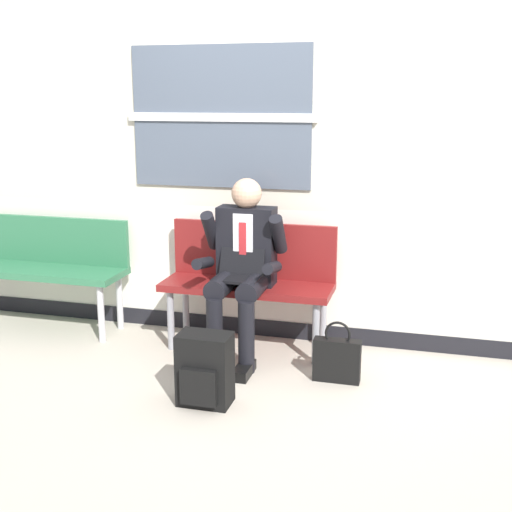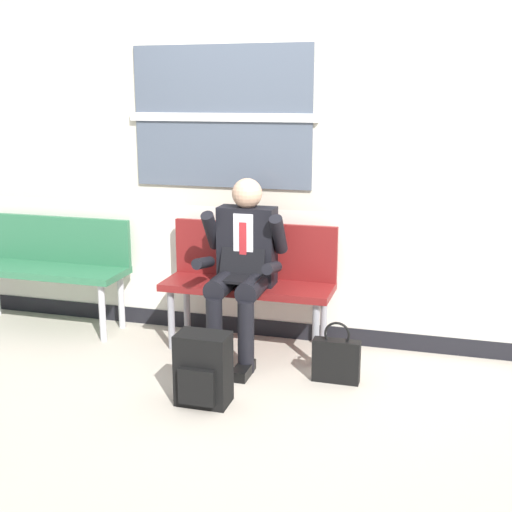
{
  "view_description": "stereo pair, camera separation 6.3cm",
  "coord_description": "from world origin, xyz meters",
  "px_view_note": "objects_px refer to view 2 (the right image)",
  "views": [
    {
      "loc": [
        1.0,
        -4.07,
        1.8
      ],
      "look_at": [
        -0.12,
        0.04,
        0.75
      ],
      "focal_mm": 46.08,
      "sensor_mm": 36.0,
      "label": 1
    },
    {
      "loc": [
        1.06,
        -4.05,
        1.8
      ],
      "look_at": [
        -0.12,
        0.04,
        0.75
      ],
      "focal_mm": 46.08,
      "sensor_mm": 36.0,
      "label": 2
    }
  ],
  "objects_px": {
    "person_seated": "(242,264)",
    "backpack": "(203,370)",
    "bench_empty": "(48,261)",
    "bench_with_person": "(250,275)",
    "handbag": "(336,360)"
  },
  "relations": [
    {
      "from": "bench_with_person",
      "to": "bench_empty",
      "type": "height_order",
      "value": "bench_with_person"
    },
    {
      "from": "bench_empty",
      "to": "backpack",
      "type": "xyz_separation_m",
      "value": [
        1.66,
        -0.98,
        -0.31
      ]
    },
    {
      "from": "person_seated",
      "to": "backpack",
      "type": "height_order",
      "value": "person_seated"
    },
    {
      "from": "bench_empty",
      "to": "backpack",
      "type": "height_order",
      "value": "bench_empty"
    },
    {
      "from": "backpack",
      "to": "handbag",
      "type": "xyz_separation_m",
      "value": [
        0.71,
        0.52,
        -0.06
      ]
    },
    {
      "from": "backpack",
      "to": "bench_empty",
      "type": "bearing_deg",
      "value": 149.5
    },
    {
      "from": "person_seated",
      "to": "handbag",
      "type": "xyz_separation_m",
      "value": [
        0.71,
        -0.26,
        -0.51
      ]
    },
    {
      "from": "bench_with_person",
      "to": "bench_empty",
      "type": "bearing_deg",
      "value": -179.88
    },
    {
      "from": "bench_empty",
      "to": "backpack",
      "type": "bearing_deg",
      "value": -30.5
    },
    {
      "from": "person_seated",
      "to": "backpack",
      "type": "relative_size",
      "value": 2.84
    },
    {
      "from": "bench_with_person",
      "to": "handbag",
      "type": "bearing_deg",
      "value": -32.76
    },
    {
      "from": "bench_with_person",
      "to": "bench_empty",
      "type": "distance_m",
      "value": 1.66
    },
    {
      "from": "bench_empty",
      "to": "bench_with_person",
      "type": "bearing_deg",
      "value": 0.12
    },
    {
      "from": "bench_with_person",
      "to": "handbag",
      "type": "distance_m",
      "value": 0.93
    },
    {
      "from": "bench_empty",
      "to": "handbag",
      "type": "distance_m",
      "value": 2.44
    }
  ]
}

